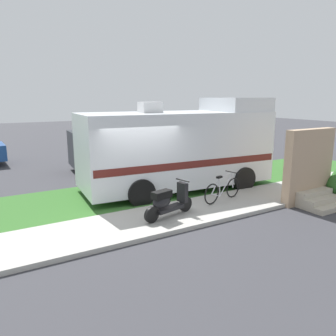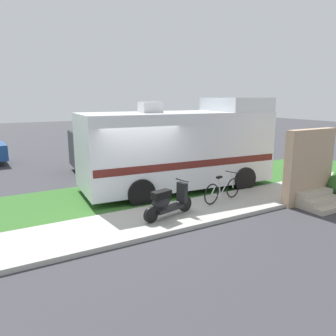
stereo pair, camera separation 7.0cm
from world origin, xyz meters
TOP-DOWN VIEW (x-y plane):
  - ground_plane at (0.00, 0.00)m, footprint 80.00×80.00m
  - sidewalk at (0.00, -1.20)m, footprint 24.00×2.00m
  - grass_strip at (0.00, 1.50)m, footprint 24.00×3.40m
  - motorhome_rv at (2.07, 1.22)m, footprint 7.04×3.05m
  - scooter at (0.07, -1.34)m, footprint 1.71×0.65m
  - bicycle at (2.33, -0.96)m, footprint 1.71×0.55m
  - pickup_truck_near at (1.25, 5.68)m, footprint 5.22×2.51m
  - porch_steps at (4.81, -2.29)m, footprint 2.00×1.26m
  - bottle_green at (4.34, -1.77)m, footprint 0.06×0.06m

SIDE VIEW (x-z plane):
  - ground_plane at x=0.00m, z-range 0.00..0.00m
  - grass_strip at x=0.00m, z-range 0.00..0.08m
  - sidewalk at x=0.00m, z-range 0.00..0.12m
  - bottle_green at x=4.34m, z-range 0.10..0.35m
  - bicycle at x=2.33m, z-range 0.05..0.94m
  - scooter at x=0.07m, z-range 0.09..1.06m
  - porch_steps at x=4.81m, z-range -0.23..2.17m
  - pickup_truck_near at x=1.25m, z-range 0.06..1.92m
  - motorhome_rv at x=2.07m, z-range -0.08..3.27m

